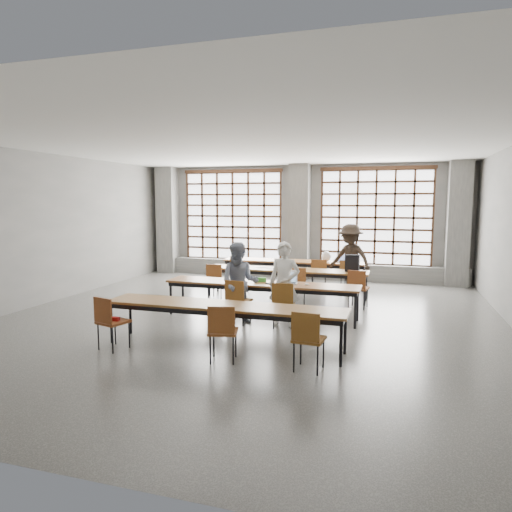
# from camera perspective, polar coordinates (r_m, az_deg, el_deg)

# --- Properties ---
(floor) EXTENTS (11.00, 11.00, 0.00)m
(floor) POSITION_cam_1_polar(r_m,az_deg,el_deg) (9.34, -1.12, -7.95)
(floor) COLOR #494947
(floor) RESTS_ON ground
(ceiling) EXTENTS (11.00, 11.00, 0.00)m
(ceiling) POSITION_cam_1_polar(r_m,az_deg,el_deg) (9.10, -1.17, 13.88)
(ceiling) COLOR silver
(ceiling) RESTS_ON floor
(wall_back) EXTENTS (10.00, 0.00, 10.00)m
(wall_back) POSITION_cam_1_polar(r_m,az_deg,el_deg) (14.37, 5.69, 4.30)
(wall_back) COLOR #5F5F5C
(wall_back) RESTS_ON floor
(wall_front) EXTENTS (10.00, 0.00, 10.00)m
(wall_front) POSITION_cam_1_polar(r_m,az_deg,el_deg) (4.22, -25.01, -2.56)
(wall_front) COLOR #5F5F5C
(wall_front) RESTS_ON floor
(wall_left) EXTENTS (0.00, 11.00, 11.00)m
(wall_left) POSITION_cam_1_polar(r_m,az_deg,el_deg) (11.62, -25.33, 3.06)
(wall_left) COLOR #5F5F5C
(wall_left) RESTS_ON floor
(column_left) EXTENTS (0.60, 0.55, 3.50)m
(column_left) POSITION_cam_1_polar(r_m,az_deg,el_deg) (15.63, -10.97, 4.42)
(column_left) COLOR #535350
(column_left) RESTS_ON floor
(column_mid) EXTENTS (0.60, 0.55, 3.50)m
(column_mid) POSITION_cam_1_polar(r_m,az_deg,el_deg) (14.10, 5.46, 4.26)
(column_mid) COLOR #535350
(column_mid) RESTS_ON floor
(column_right) EXTENTS (0.60, 0.55, 3.50)m
(column_right) POSITION_cam_1_polar(r_m,az_deg,el_deg) (13.92, 23.96, 3.66)
(column_right) COLOR #535350
(column_right) RESTS_ON floor
(window_left) EXTENTS (3.32, 0.12, 3.00)m
(window_left) POSITION_cam_1_polar(r_m,az_deg,el_deg) (14.90, -2.92, 5.00)
(window_left) COLOR white
(window_left) RESTS_ON wall_back
(window_right) EXTENTS (3.32, 0.12, 3.00)m
(window_right) POSITION_cam_1_polar(r_m,az_deg,el_deg) (14.03, 14.71, 4.66)
(window_right) COLOR white
(window_right) RESTS_ON wall_back
(sill_ledge) EXTENTS (9.80, 0.35, 0.50)m
(sill_ledge) POSITION_cam_1_polar(r_m,az_deg,el_deg) (14.33, 5.46, -1.73)
(sill_ledge) COLOR #535350
(sill_ledge) RESTS_ON floor
(desk_row_a) EXTENTS (4.00, 0.70, 0.73)m
(desk_row_a) POSITION_cam_1_polar(r_m,az_deg,el_deg) (12.85, 4.75, -0.86)
(desk_row_a) COLOR brown
(desk_row_a) RESTS_ON floor
(desk_row_b) EXTENTS (4.00, 0.70, 0.73)m
(desk_row_b) POSITION_cam_1_polar(r_m,az_deg,el_deg) (11.26, 3.75, -1.95)
(desk_row_b) COLOR brown
(desk_row_b) RESTS_ON floor
(desk_row_c) EXTENTS (4.00, 0.70, 0.73)m
(desk_row_c) POSITION_cam_1_polar(r_m,az_deg,el_deg) (9.37, 0.68, -3.74)
(desk_row_c) COLOR brown
(desk_row_c) RESTS_ON floor
(desk_row_d) EXTENTS (4.00, 0.70, 0.73)m
(desk_row_d) POSITION_cam_1_polar(r_m,az_deg,el_deg) (7.44, -4.06, -6.56)
(desk_row_d) COLOR brown
(desk_row_d) RESTS_ON floor
(chair_back_left) EXTENTS (0.52, 0.52, 0.88)m
(chair_back_left) POSITION_cam_1_polar(r_m,az_deg,el_deg) (12.64, -2.17, -1.55)
(chair_back_left) COLOR brown
(chair_back_left) RESTS_ON floor
(chair_back_mid) EXTENTS (0.47, 0.47, 0.88)m
(chair_back_mid) POSITION_cam_1_polar(r_m,az_deg,el_deg) (12.11, 7.86, -1.99)
(chair_back_mid) COLOR brown
(chair_back_mid) RESTS_ON floor
(chair_back_right) EXTENTS (0.50, 0.50, 0.88)m
(chair_back_right) POSITION_cam_1_polar(r_m,az_deg,el_deg) (12.01, 11.51, -2.13)
(chair_back_right) COLOR brown
(chair_back_right) RESTS_ON floor
(chair_mid_left) EXTENTS (0.43, 0.43, 0.88)m
(chair_mid_left) POSITION_cam_1_polar(r_m,az_deg,el_deg) (11.16, -5.04, -2.70)
(chair_mid_left) COLOR brown
(chair_mid_left) RESTS_ON floor
(chair_mid_centre) EXTENTS (0.49, 0.49, 0.88)m
(chair_mid_centre) POSITION_cam_1_polar(r_m,az_deg,el_deg) (10.59, 5.16, -3.23)
(chair_mid_centre) COLOR brown
(chair_mid_centre) RESTS_ON floor
(chair_mid_right) EXTENTS (0.48, 0.48, 0.88)m
(chair_mid_right) POSITION_cam_1_polar(r_m,az_deg,el_deg) (10.40, 12.60, -3.56)
(chair_mid_right) COLOR maroon
(chair_mid_right) RESTS_ON floor
(chair_front_left) EXTENTS (0.46, 0.47, 0.88)m
(chair_front_left) POSITION_cam_1_polar(r_m,az_deg,el_deg) (8.90, -2.37, -5.16)
(chair_front_left) COLOR brown
(chair_front_left) RESTS_ON floor
(chair_front_right) EXTENTS (0.47, 0.47, 0.88)m
(chair_front_right) POSITION_cam_1_polar(r_m,az_deg,el_deg) (8.64, 3.42, -5.52)
(chair_front_right) COLOR brown
(chair_front_right) RESTS_ON floor
(chair_near_left) EXTENTS (0.52, 0.52, 0.88)m
(chair_near_left) POSITION_cam_1_polar(r_m,az_deg,el_deg) (7.73, -17.88, -7.35)
(chair_near_left) COLOR brown
(chair_near_left) RESTS_ON floor
(chair_near_mid) EXTENTS (0.50, 0.51, 0.88)m
(chair_near_mid) POSITION_cam_1_polar(r_m,az_deg,el_deg) (6.83, -4.22, -8.90)
(chair_near_mid) COLOR brown
(chair_near_mid) RESTS_ON floor
(chair_near_right) EXTENTS (0.46, 0.46, 0.88)m
(chair_near_right) POSITION_cam_1_polar(r_m,az_deg,el_deg) (6.50, 6.47, -9.76)
(chair_near_right) COLOR brown
(chair_near_right) RESTS_ON floor
(student_male) EXTENTS (0.60, 0.40, 1.63)m
(student_male) POSITION_cam_1_polar(r_m,az_deg,el_deg) (8.71, 3.56, -3.56)
(student_male) COLOR silver
(student_male) RESTS_ON floor
(student_female) EXTENTS (0.87, 0.74, 1.59)m
(student_female) POSITION_cam_1_polar(r_m,az_deg,el_deg) (8.96, -2.06, -3.37)
(student_female) COLOR #1A294E
(student_female) RESTS_ON floor
(student_back) EXTENTS (1.33, 1.08, 1.80)m
(student_back) POSITION_cam_1_polar(r_m,az_deg,el_deg) (12.09, 11.69, -0.34)
(student_back) COLOR black
(student_back) RESTS_ON floor
(laptop_front) EXTENTS (0.41, 0.36, 0.26)m
(laptop_front) POSITION_cam_1_polar(r_m,az_deg,el_deg) (9.31, 4.07, -3.03)
(laptop_front) COLOR silver
(laptop_front) RESTS_ON desk_row_c
(laptop_back) EXTENTS (0.43, 0.39, 0.26)m
(laptop_back) POSITION_cam_1_polar(r_m,az_deg,el_deg) (12.72, 10.88, -0.46)
(laptop_back) COLOR #AAAAAE
(laptop_back) RESTS_ON desk_row_a
(mouse) EXTENTS (0.12, 0.10, 0.04)m
(mouse) POSITION_cam_1_polar(r_m,az_deg,el_deg) (9.12, 6.40, -3.54)
(mouse) COLOR white
(mouse) RESTS_ON desk_row_c
(green_box) EXTENTS (0.27, 0.15, 0.09)m
(green_box) POSITION_cam_1_polar(r_m,az_deg,el_deg) (9.44, 0.53, -2.98)
(green_box) COLOR green
(green_box) RESTS_ON desk_row_c
(phone) EXTENTS (0.14, 0.09, 0.01)m
(phone) POSITION_cam_1_polar(r_m,az_deg,el_deg) (9.21, 1.59, -3.46)
(phone) COLOR black
(phone) RESTS_ON desk_row_c
(paper_sheet_a) EXTENTS (0.36, 0.33, 0.00)m
(paper_sheet_a) POSITION_cam_1_polar(r_m,az_deg,el_deg) (11.45, 0.88, -1.45)
(paper_sheet_a) COLOR silver
(paper_sheet_a) RESTS_ON desk_row_b
(paper_sheet_b) EXTENTS (0.31, 0.23, 0.00)m
(paper_sheet_b) POSITION_cam_1_polar(r_m,az_deg,el_deg) (11.27, 2.21, -1.59)
(paper_sheet_b) COLOR white
(paper_sheet_b) RESTS_ON desk_row_b
(backpack) EXTENTS (0.33, 0.22, 0.40)m
(backpack) POSITION_cam_1_polar(r_m,az_deg,el_deg) (11.02, 11.95, -0.88)
(backpack) COLOR black
(backpack) RESTS_ON desk_row_b
(plastic_bag) EXTENTS (0.32, 0.29, 0.29)m
(plastic_bag) POSITION_cam_1_polar(r_m,az_deg,el_deg) (12.71, 8.77, -0.05)
(plastic_bag) COLOR silver
(plastic_bag) RESTS_ON desk_row_a
(red_pouch) EXTENTS (0.21, 0.10, 0.06)m
(red_pouch) POSITION_cam_1_polar(r_m,az_deg,el_deg) (7.79, -17.41, -7.51)
(red_pouch) COLOR maroon
(red_pouch) RESTS_ON chair_near_left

